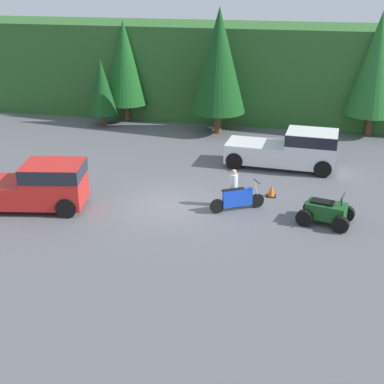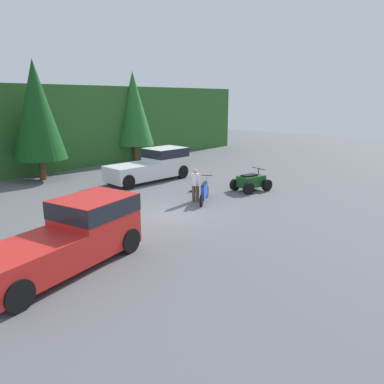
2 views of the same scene
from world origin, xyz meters
TOP-DOWN VIEW (x-y plane):
  - ground_plane at (0.00, 0.00)m, footprint 80.00×80.00m
  - hillside_backdrop at (0.00, 16.00)m, footprint 44.00×6.00m
  - tree_left at (-7.38, 11.31)m, footprint 1.86×1.86m
  - tree_mid_left at (-6.33, 12.78)m, footprint 2.82×2.82m
  - tree_mid_right at (0.02, 11.27)m, footprint 3.24×3.24m
  - tree_right at (8.94, 12.87)m, footprint 3.16×3.16m
  - pickup_truck_red at (-5.36, -1.44)m, footprint 5.56×2.98m
  - pickup_truck_second at (4.75, 5.92)m, footprint 5.50×2.30m
  - dirt_bike at (2.90, 0.23)m, footprint 2.09×1.37m
  - quad_atv at (6.44, -0.23)m, footprint 2.29×1.76m
  - rider_person at (2.66, 0.61)m, footprint 0.47×0.47m
  - traffic_cone at (4.14, 2.02)m, footprint 0.42×0.42m

SIDE VIEW (x-z plane):
  - ground_plane at x=0.00m, z-range 0.00..0.00m
  - traffic_cone at x=4.14m, z-range -0.02..0.53m
  - quad_atv at x=6.44m, z-range -0.12..1.10m
  - dirt_bike at x=2.90m, z-range -0.10..1.09m
  - rider_person at x=2.66m, z-range 0.07..1.71m
  - pickup_truck_red at x=-5.36m, z-range 0.05..2.01m
  - pickup_truck_second at x=4.75m, z-range 0.05..2.01m
  - tree_left at x=-7.38m, z-range 0.37..4.60m
  - hillside_backdrop at x=0.00m, z-range 0.00..5.98m
  - tree_mid_left at x=-6.33m, z-range 0.56..6.98m
  - tree_right at x=8.94m, z-range 0.63..7.80m
  - tree_mid_right at x=0.02m, z-range 0.65..8.02m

